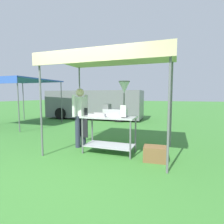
# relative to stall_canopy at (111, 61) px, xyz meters

# --- Properties ---
(ground_plane) EXTENTS (70.00, 70.00, 0.00)m
(ground_plane) POSITION_rel_stall_canopy_xyz_m (-0.28, 5.00, -2.27)
(ground_plane) COLOR #3D7F33
(stall_canopy) EXTENTS (3.03, 1.98, 2.36)m
(stall_canopy) POSITION_rel_stall_canopy_xyz_m (0.00, 0.00, 0.00)
(stall_canopy) COLOR slate
(stall_canopy) RESTS_ON ground
(donut_cart) EXTENTS (1.30, 0.64, 0.91)m
(donut_cart) POSITION_rel_stall_canopy_xyz_m (-0.00, -0.10, -1.62)
(donut_cart) COLOR #B7B7BC
(donut_cart) RESTS_ON ground
(donut_tray) EXTENTS (0.44, 0.33, 0.07)m
(donut_tray) POSITION_rel_stall_canopy_xyz_m (-0.26, -0.14, -1.33)
(donut_tray) COLOR #B7B7BC
(donut_tray) RESTS_ON donut_cart
(donut_fryer) EXTENTS (0.63, 0.28, 0.85)m
(donut_fryer) POSITION_rel_stall_canopy_xyz_m (0.21, -0.06, -1.03)
(donut_fryer) COLOR #B7B7BC
(donut_fryer) RESTS_ON donut_cart
(menu_sign) EXTENTS (0.13, 0.05, 0.29)m
(menu_sign) POSITION_rel_stall_canopy_xyz_m (0.40, -0.26, -1.23)
(menu_sign) COLOR black
(menu_sign) RESTS_ON donut_cart
(vendor) EXTENTS (0.46, 0.53, 1.61)m
(vendor) POSITION_rel_stall_canopy_xyz_m (-0.93, 0.13, -1.36)
(vendor) COLOR #2D3347
(vendor) RESTS_ON ground
(supply_crate) EXTENTS (0.52, 0.39, 0.32)m
(supply_crate) POSITION_rel_stall_canopy_xyz_m (1.14, -0.29, -2.11)
(supply_crate) COLOR brown
(supply_crate) RESTS_ON ground
(van_grey) EXTENTS (5.80, 2.30, 1.69)m
(van_grey) POSITION_rel_stall_canopy_xyz_m (-3.13, 5.71, -1.39)
(van_grey) COLOR slate
(van_grey) RESTS_ON ground
(neighbour_tent) EXTENTS (2.80, 2.95, 2.16)m
(neighbour_tent) POSITION_rel_stall_canopy_xyz_m (-5.46, 2.39, -0.18)
(neighbour_tent) COLOR slate
(neighbour_tent) RESTS_ON ground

